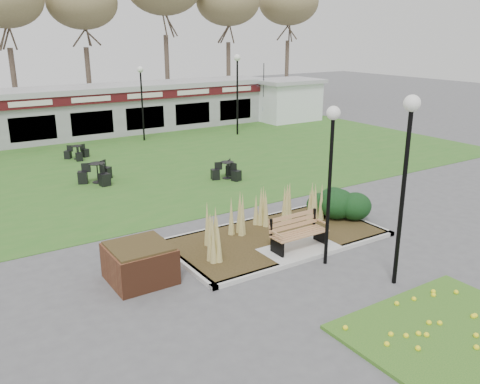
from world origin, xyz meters
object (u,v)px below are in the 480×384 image
lamp_post_mid_right (237,77)px  bistro_set_c (77,154)px  brick_planter (140,263)px  service_hut (287,99)px  lamp_post_near_left (407,150)px  bistro_set_d (227,173)px  lamp_post_near_right (331,152)px  food_pavilion (84,111)px  patio_umbrella (263,96)px  bistro_set_b (98,176)px  lamp_post_far_right (141,87)px  park_bench (298,231)px

lamp_post_mid_right → bistro_set_c: lamp_post_mid_right is taller
brick_planter → lamp_post_mid_right: size_ratio=0.32×
service_hut → lamp_post_near_left: bearing=-121.7°
service_hut → bistro_set_d: (-11.28, -10.39, -1.19)m
service_hut → lamp_post_mid_right: size_ratio=0.94×
bistro_set_c → service_hut: bearing=12.6°
lamp_post_mid_right → bistro_set_c: 10.39m
service_hut → lamp_post_mid_right: lamp_post_mid_right is taller
lamp_post_near_right → bistro_set_d: bearing=76.0°
food_pavilion → service_hut: food_pavilion is taller
service_hut → patio_umbrella: patio_umbrella is taller
brick_planter → lamp_post_near_left: 6.93m
brick_planter → bistro_set_b: brick_planter is taller
bistro_set_c → lamp_post_far_right: bearing=27.9°
bistro_set_c → park_bench: bearing=-81.7°
lamp_post_near_right → bistro_set_d: size_ratio=3.24×
park_bench → service_hut: bearing=52.7°
lamp_post_mid_right → bistro_set_d: (-5.55, -7.83, -3.16)m
service_hut → lamp_post_near_left: (-12.71, -20.56, 1.91)m
lamp_post_near_left → lamp_post_far_right: bearing=85.3°
service_hut → lamp_post_far_right: lamp_post_far_right is taller
brick_planter → food_pavilion: 19.49m
bistro_set_d → patio_umbrella: patio_umbrella is taller
bistro_set_d → patio_umbrella: (9.28, 10.39, 1.54)m
bistro_set_b → bistro_set_d: (4.76, -2.36, -0.03)m
bistro_set_c → patio_umbrella: (13.58, 3.49, 1.57)m
lamp_post_near_left → lamp_post_far_right: 19.50m
brick_planter → bistro_set_d: brick_planter is taller
lamp_post_near_left → patio_umbrella: (10.71, 20.56, -1.56)m
service_hut → bistro_set_b: service_hut is taller
food_pavilion → bistro_set_d: (2.22, -12.35, -1.22)m
brick_planter → service_hut: service_hut is taller
bistro_set_c → bistro_set_d: bearing=-58.1°
lamp_post_near_right → bistro_set_c: lamp_post_near_right is taller
lamp_post_far_right → patio_umbrella: (9.12, 1.13, -1.21)m
lamp_post_far_right → bistro_set_c: bearing=-152.1°
lamp_post_far_right → bistro_set_b: size_ratio=2.72×
bistro_set_b → park_bench: bearing=-75.4°
bistro_set_c → bistro_set_d: (4.30, -6.90, 0.02)m
bistro_set_b → bistro_set_c: bearing=84.1°
park_bench → lamp_post_far_right: (2.38, 16.62, 2.42)m
park_bench → bistro_set_c: bearing=98.3°
patio_umbrella → lamp_post_near_left: bearing=-117.5°
food_pavilion → lamp_post_far_right: 4.19m
brick_planter → lamp_post_near_left: (5.19, -3.56, 2.88)m
service_hut → bistro_set_d: 15.38m
lamp_post_near_right → lamp_post_far_right: (2.26, 17.67, -0.06)m
brick_planter → bistro_set_b: 9.17m
bistro_set_d → food_pavilion: bearing=100.2°
brick_planter → lamp_post_mid_right: 19.12m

